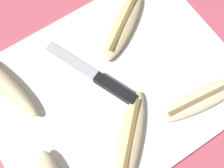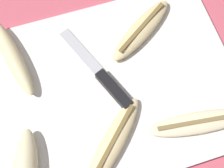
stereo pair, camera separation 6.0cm
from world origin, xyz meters
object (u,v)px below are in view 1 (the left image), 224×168
banana_soft_right (5,83)px  banana_ripe_center (130,140)px  banana_mellow_near (124,25)px  banana_bright_far (203,99)px  knife (108,82)px

banana_soft_right → banana_ripe_center: size_ratio=1.15×
banana_mellow_near → banana_bright_far: 0.22m
banana_mellow_near → banana_bright_far: bearing=-81.0°
banana_bright_far → banana_soft_right: bearing=142.1°
banana_ripe_center → knife: bearing=76.3°
knife → banana_mellow_near: 0.13m
banana_mellow_near → banana_bright_far: (0.03, -0.22, -0.00)m
banana_soft_right → banana_ripe_center: (0.14, -0.22, -0.01)m
banana_ripe_center → banana_bright_far: bearing=-4.0°
banana_mellow_near → banana_bright_far: banana_mellow_near is taller
knife → banana_mellow_near: banana_mellow_near is taller
banana_soft_right → banana_mellow_near: bearing=-3.5°
banana_bright_far → banana_ripe_center: 0.16m
banana_soft_right → banana_ripe_center: banana_soft_right is taller
banana_soft_right → banana_ripe_center: bearing=-58.0°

